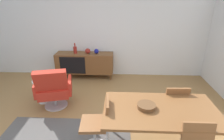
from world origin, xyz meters
TOP-DOWN VIEW (x-y plane):
  - ground_plane at (0.00, 0.00)m, footprint 8.32×8.32m
  - wall_back at (0.00, 2.60)m, footprint 6.80×0.12m
  - sideboard at (-0.26, 2.30)m, footprint 1.60×0.45m
  - vase_cobalt at (-0.51, 2.30)m, footprint 0.10×0.10m
  - vase_sculptural_dark at (0.08, 2.30)m, footprint 0.13×0.13m
  - vase_ceramic_small at (-0.16, 2.30)m, footprint 0.15×0.15m
  - dining_table at (1.32, -0.31)m, footprint 1.60×0.90m
  - wooden_bowl_on_table at (1.12, -0.30)m, footprint 0.26×0.26m
  - dining_chair_back_right at (1.67, 0.24)m, footprint 0.42×0.44m
  - dining_chair_near_window at (0.43, -0.31)m, footprint 0.45×0.43m
  - lounge_chair_red at (-0.61, 0.73)m, footprint 0.82×0.78m
  - side_table_round at (-0.93, 0.97)m, footprint 0.44×0.44m
  - fruit_bowl at (-0.93, 0.97)m, footprint 0.20×0.20m

SIDE VIEW (x-z plane):
  - ground_plane at x=0.00m, z-range 0.00..0.00m
  - side_table_round at x=-0.93m, z-range 0.06..0.58m
  - sideboard at x=-0.26m, z-range 0.08..0.80m
  - lounge_chair_red at x=-0.61m, z-range -0.01..0.94m
  - dining_chair_back_right at x=1.67m, z-range 0.04..0.90m
  - dining_chair_near_window at x=0.43m, z-range 0.04..0.90m
  - fruit_bowl at x=-0.93m, z-range 0.51..0.61m
  - dining_table at x=1.32m, z-range 0.33..1.07m
  - wooden_bowl_on_table at x=1.12m, z-range 0.74..0.80m
  - vase_sculptural_dark at x=0.08m, z-range 0.72..0.85m
  - vase_ceramic_small at x=-0.16m, z-range 0.72..0.86m
  - vase_cobalt at x=-0.51m, z-range 0.68..0.97m
  - wall_back at x=0.00m, z-range 0.00..2.80m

